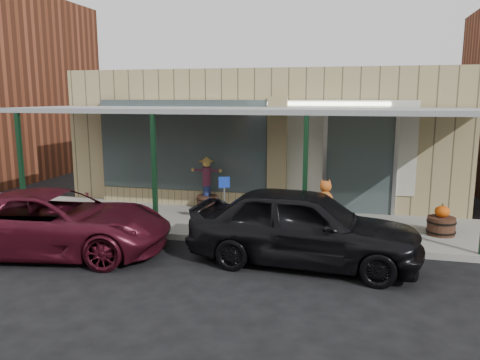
% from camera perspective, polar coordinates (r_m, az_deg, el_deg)
% --- Properties ---
extents(ground, '(120.00, 120.00, 0.00)m').
position_cam_1_polar(ground, '(9.22, -5.15, -11.49)').
color(ground, black).
rests_on(ground, ground).
extents(sidewalk, '(40.00, 3.20, 0.15)m').
position_cam_1_polar(sidewalk, '(12.48, 0.17, -5.28)').
color(sidewalk, gray).
rests_on(sidewalk, ground).
extents(storefront, '(12.00, 6.25, 4.20)m').
position_cam_1_polar(storefront, '(16.56, 3.86, 5.60)').
color(storefront, '#9B875F').
rests_on(storefront, ground).
extents(awning, '(12.00, 3.00, 3.04)m').
position_cam_1_polar(awning, '(12.00, 0.13, 8.31)').
color(awning, gray).
rests_on(awning, ground).
extents(block_buildings_near, '(61.00, 8.00, 8.00)m').
position_cam_1_polar(block_buildings_near, '(17.33, 11.21, 11.17)').
color(block_buildings_near, brown).
rests_on(block_buildings_near, ground).
extents(barrel_scarecrow, '(0.90, 0.78, 1.54)m').
position_cam_1_polar(barrel_scarecrow, '(13.66, -4.06, -1.39)').
color(barrel_scarecrow, '#4A2E1D').
rests_on(barrel_scarecrow, sidewalk).
extents(barrel_pumpkin, '(0.68, 0.68, 0.76)m').
position_cam_1_polar(barrel_pumpkin, '(12.13, 23.33, -4.91)').
color(barrel_pumpkin, '#4A2E1D').
rests_on(barrel_pumpkin, sidewalk).
extents(handicap_sign, '(0.26, 0.12, 1.31)m').
position_cam_1_polar(handicap_sign, '(11.50, -1.93, -1.90)').
color(handicap_sign, gray).
rests_on(handicap_sign, sidewalk).
extents(parked_sedan, '(4.79, 2.23, 1.63)m').
position_cam_1_polar(parked_sedan, '(9.64, 7.76, -5.58)').
color(parked_sedan, black).
rests_on(parked_sedan, ground).
extents(car_maroon, '(5.32, 3.13, 1.39)m').
position_cam_1_polar(car_maroon, '(10.97, -21.63, -4.83)').
color(car_maroon, '#470E1C').
rests_on(car_maroon, ground).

